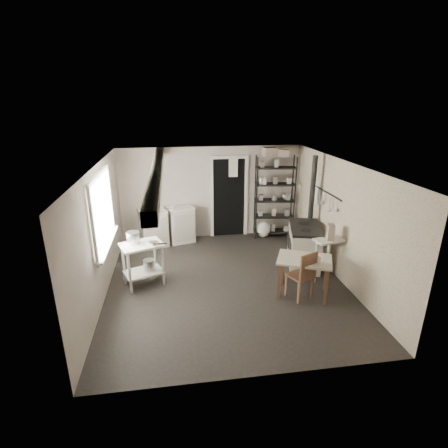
{
  "coord_description": "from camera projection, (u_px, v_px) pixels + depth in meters",
  "views": [
    {
      "loc": [
        -0.94,
        -5.97,
        3.38
      ],
      "look_at": [
        0.0,
        0.3,
        1.1
      ],
      "focal_mm": 28.0,
      "sensor_mm": 36.0,
      "label": 1
    }
  ],
  "objects": [
    {
      "name": "stockpot",
      "position": [
        133.0,
        238.0,
        6.47
      ],
      "size": [
        0.27,
        0.27,
        0.25
      ],
      "primitive_type": "cylinder",
      "rotation": [
        0.0,
        0.0,
        -0.17
      ],
      "color": "silver",
      "rests_on": "prep_table"
    },
    {
      "name": "counter_cup",
      "position": [
        150.0,
        207.0,
        8.27
      ],
      "size": [
        0.14,
        0.14,
        0.09
      ],
      "primitive_type": "imported",
      "rotation": [
        0.0,
        0.0,
        0.21
      ],
      "color": "silver",
      "rests_on": "base_cabinets"
    },
    {
      "name": "utensil_rail",
      "position": [
        327.0,
        193.0,
        7.17
      ],
      "size": [
        0.06,
        1.2,
        0.44
      ],
      "primitive_type": null,
      "color": "silver",
      "rests_on": "wall_right"
    },
    {
      "name": "window",
      "position": [
        101.0,
        211.0,
        6.2
      ],
      "size": [
        0.12,
        1.76,
        1.28
      ],
      "primitive_type": null,
      "color": "silver",
      "rests_on": "wall_left"
    },
    {
      "name": "chair",
      "position": [
        300.0,
        273.0,
        6.16
      ],
      "size": [
        0.51,
        0.52,
        0.92
      ],
      "primitive_type": null,
      "rotation": [
        0.0,
        0.0,
        0.42
      ],
      "color": "#523323",
      "rests_on": "ground"
    },
    {
      "name": "work_table",
      "position": [
        303.0,
        275.0,
        6.29
      ],
      "size": [
        1.12,
        0.97,
        0.71
      ],
      "primitive_type": null,
      "rotation": [
        0.0,
        0.0,
        -0.41
      ],
      "color": "beige",
      "rests_on": "ground"
    },
    {
      "name": "stove",
      "position": [
        304.0,
        246.0,
        7.41
      ],
      "size": [
        0.88,
        1.23,
        0.87
      ],
      "primitive_type": null,
      "rotation": [
        0.0,
        0.0,
        -0.26
      ],
      "color": "beige",
      "rests_on": "ground"
    },
    {
      "name": "prep_table",
      "position": [
        143.0,
        266.0,
        6.62
      ],
      "size": [
        0.88,
        0.76,
        0.84
      ],
      "primitive_type": null,
      "rotation": [
        0.0,
        0.0,
        0.37
      ],
      "color": "silver",
      "rests_on": "ground"
    },
    {
      "name": "side_ledge",
      "position": [
        327.0,
        260.0,
        6.77
      ],
      "size": [
        0.62,
        0.42,
        0.87
      ],
      "primitive_type": null,
      "rotation": [
        0.0,
        0.0,
        0.22
      ],
      "color": "silver",
      "rests_on": "ground"
    },
    {
      "name": "stovepipe",
      "position": [
        313.0,
        188.0,
        7.46
      ],
      "size": [
        0.11,
        0.11,
        1.3
      ],
      "primitive_type": null,
      "rotation": [
        0.0,
        0.0,
        -0.06
      ],
      "color": "black",
      "rests_on": "stove"
    },
    {
      "name": "ceiling",
      "position": [
        227.0,
        165.0,
        6.05
      ],
      "size": [
        5.0,
        5.0,
        0.0
      ],
      "primitive_type": "plane",
      "rotation": [
        3.14,
        0.0,
        0.0
      ],
      "color": "silver",
      "rests_on": "wall_back"
    },
    {
      "name": "doorway",
      "position": [
        229.0,
        198.0,
        8.86
      ],
      "size": [
        0.96,
        0.1,
        2.08
      ],
      "primitive_type": null,
      "color": "silver",
      "rests_on": "ground"
    },
    {
      "name": "base_cabinets",
      "position": [
        167.0,
        225.0,
        8.55
      ],
      "size": [
        1.46,
        0.94,
        0.89
      ],
      "primitive_type": null,
      "rotation": [
        0.0,
        0.0,
        0.28
      ],
      "color": "beige",
      "rests_on": "ground"
    },
    {
      "name": "bucket",
      "position": [
        149.0,
        265.0,
        6.65
      ],
      "size": [
        0.26,
        0.26,
        0.23
      ],
      "primitive_type": "cylinder",
      "rotation": [
        0.0,
        0.0,
        -0.28
      ],
      "color": "silver",
      "rests_on": "prep_table"
    },
    {
      "name": "shelf_jar",
      "position": [
        264.0,
        185.0,
        8.61
      ],
      "size": [
        0.12,
        0.12,
        0.2
      ],
      "primitive_type": "imported",
      "rotation": [
        0.0,
        0.0,
        -0.32
      ],
      "color": "silver",
      "rests_on": "shelf_rack"
    },
    {
      "name": "oats_box",
      "position": [
        330.0,
        232.0,
        6.57
      ],
      "size": [
        0.16,
        0.22,
        0.3
      ],
      "primitive_type": "cube",
      "rotation": [
        0.0,
        0.0,
        -0.23
      ],
      "color": "#BFAD99",
      "rests_on": "side_ledge"
    },
    {
      "name": "wall_left",
      "position": [
        100.0,
        233.0,
        6.13
      ],
      "size": [
        0.02,
        5.0,
        2.3
      ],
      "primitive_type": "cube",
      "color": "#B8AC9D",
      "rests_on": "ground"
    },
    {
      "name": "floor",
      "position": [
        226.0,
        282.0,
        6.83
      ],
      "size": [
        5.0,
        5.0,
        0.0
      ],
      "primitive_type": "plane",
      "color": "black",
      "rests_on": "ground"
    },
    {
      "name": "wall_front",
      "position": [
        259.0,
        299.0,
        4.12
      ],
      "size": [
        4.5,
        0.02,
        2.3
      ],
      "primitive_type": "cube",
      "color": "#B8AC9D",
      "rests_on": "ground"
    },
    {
      "name": "ceiling_beam",
      "position": [
        157.0,
        173.0,
        5.92
      ],
      "size": [
        0.18,
        5.0,
        0.18
      ],
      "primitive_type": null,
      "color": "silver",
      "rests_on": "ceiling"
    },
    {
      "name": "mixing_bowl",
      "position": [
        171.0,
        206.0,
        8.37
      ],
      "size": [
        0.4,
        0.4,
        0.08
      ],
      "primitive_type": "imported",
      "rotation": [
        0.0,
        0.0,
        -0.37
      ],
      "color": "silver",
      "rests_on": "base_cabinets"
    },
    {
      "name": "wallpaper_panel",
      "position": [
        341.0,
        221.0,
        6.75
      ],
      "size": [
        0.01,
        5.0,
        2.3
      ],
      "primitive_type": null,
      "color": "beige",
      "rests_on": "wall_right"
    },
    {
      "name": "flour_sack",
      "position": [
        264.0,
        228.0,
        8.97
      ],
      "size": [
        0.36,
        0.31,
        0.43
      ],
      "primitive_type": "ellipsoid",
      "rotation": [
        0.0,
        0.0,
        -0.03
      ],
      "color": "white",
      "rests_on": "ground"
    },
    {
      "name": "storage_box_a",
      "position": [
        269.0,
        159.0,
        8.39
      ],
      "size": [
        0.34,
        0.3,
        0.21
      ],
      "primitive_type": "cube",
      "rotation": [
        0.0,
        0.0,
        0.11
      ],
      "color": "#BFAD99",
      "rests_on": "shelf_rack"
    },
    {
      "name": "shelf_rack",
      "position": [
        274.0,
        201.0,
        8.81
      ],
      "size": [
        1.03,
        0.5,
        2.08
      ],
      "primitive_type": null,
      "rotation": [
        0.0,
        0.0,
        -0.13
      ],
      "color": "black",
      "rests_on": "ground"
    },
    {
      "name": "saucepan",
      "position": [
        154.0,
        244.0,
        6.44
      ],
      "size": [
        0.23,
        0.23,
        0.1
      ],
      "primitive_type": "cylinder",
      "rotation": [
        0.0,
        0.0,
        -0.31
      ],
      "color": "silver",
      "rests_on": "prep_table"
    },
    {
      "name": "wall_back",
      "position": [
        211.0,
        193.0,
        8.77
      ],
      "size": [
        4.5,
        0.02,
        2.3
      ],
      "primitive_type": "cube",
      "color": "#B8AC9D",
      "rests_on": "ground"
    },
    {
      "name": "floor_crock",
      "position": [
        297.0,
        270.0,
        7.14
      ],
      "size": [
        0.12,
        0.12,
        0.13
      ],
      "primitive_type": "cylinder",
      "rotation": [
        0.0,
        0.0,
        -0.14
      ],
      "color": "silver",
      "rests_on": "ground"
    },
    {
      "name": "wall_right",
      "position": [
        341.0,
        221.0,
        6.76
      ],
      "size": [
        0.02,
        5.0,
        2.3
      ],
      "primitive_type": "cube",
      "color": "#B8AC9D",
      "rests_on": "ground"
    },
    {
      "name": "storage_box_b",
      "position": [
        283.0,
        160.0,
        8.43
      ],
      "size": [
        0.32,
        0.31,
        0.17
      ],
      "primitive_type": "cube",
      "rotation": [
        0.0,
        0.0,
        -0.27
      ],
      "color": "#BFAD99",
      "rests_on": "shelf_rack"
    },
    {
      "name": "table_cup",
      "position": [
        319.0,
        257.0,
        6.02
      ],
      "size": [
        0.12,
        0.12,
        0.09
      ],
      "primitive_type": "imported",
      "rotation": [
        0.0,
        0.0,
        0.26
      ],
      "color": "silver",
      "rests_on": "work_table"
    }
  ]
}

